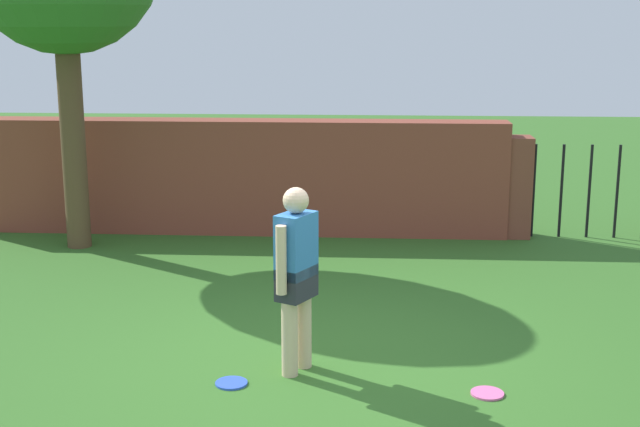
# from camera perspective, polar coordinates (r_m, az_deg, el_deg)

# --- Properties ---
(ground_plane) EXTENTS (40.00, 40.00, 0.00)m
(ground_plane) POSITION_cam_1_polar(r_m,az_deg,el_deg) (7.77, -0.07, -9.87)
(ground_plane) COLOR #336623
(brick_wall) EXTENTS (7.61, 0.50, 1.60)m
(brick_wall) POSITION_cam_1_polar(r_m,az_deg,el_deg) (12.28, -5.67, 2.43)
(brick_wall) COLOR brown
(brick_wall) RESTS_ON ground
(person) EXTENTS (0.36, 0.49, 1.62)m
(person) POSITION_cam_1_polar(r_m,az_deg,el_deg) (7.34, -1.57, -3.82)
(person) COLOR beige
(person) RESTS_ON ground
(fence_gate) EXTENTS (2.87, 0.44, 1.40)m
(fence_gate) POSITION_cam_1_polar(r_m,az_deg,el_deg) (12.54, 18.13, 1.60)
(fence_gate) COLOR brown
(fence_gate) RESTS_ON ground
(frisbee_blue) EXTENTS (0.27, 0.27, 0.02)m
(frisbee_blue) POSITION_cam_1_polar(r_m,az_deg,el_deg) (7.41, -5.84, -11.02)
(frisbee_blue) COLOR blue
(frisbee_blue) RESTS_ON ground
(frisbee_pink) EXTENTS (0.27, 0.27, 0.02)m
(frisbee_pink) POSITION_cam_1_polar(r_m,az_deg,el_deg) (7.32, 10.93, -11.52)
(frisbee_pink) COLOR pink
(frisbee_pink) RESTS_ON ground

